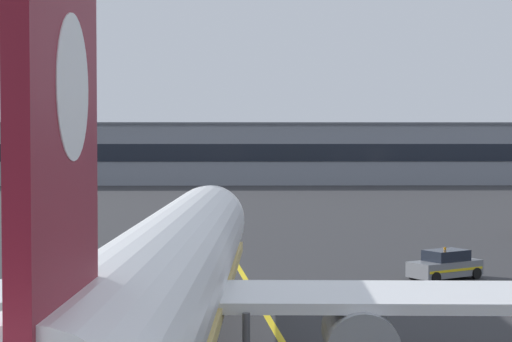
# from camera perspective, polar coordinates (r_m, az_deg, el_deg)

# --- Properties ---
(taxiway_centreline) EXTENTS (14.50, 179.46, 0.01)m
(taxiway_centreline) POSITION_cam_1_polar(r_m,az_deg,el_deg) (53.58, -0.66, -6.44)
(taxiway_centreline) COLOR yellow
(taxiway_centreline) RESTS_ON ground
(airliner_foreground) EXTENTS (32.17, 41.50, 11.65)m
(airliner_foreground) POSITION_cam_1_polar(r_m,az_deg,el_deg) (31.31, -5.28, -6.36)
(airliner_foreground) COLOR white
(airliner_foreground) RESTS_ON ground
(service_car_third) EXTENTS (4.51, 3.76, 1.79)m
(service_car_third) POSITION_cam_1_polar(r_m,az_deg,el_deg) (54.24, 11.23, -5.56)
(service_car_third) COLOR slate
(service_car_third) RESTS_ON ground
(safety_cone_by_nose_gear) EXTENTS (0.44, 0.44, 0.55)m
(safety_cone_by_nose_gear) POSITION_cam_1_polar(r_m,az_deg,el_deg) (47.90, -2.37, -7.16)
(safety_cone_by_nose_gear) COLOR orange
(safety_cone_by_nose_gear) RESTS_ON ground
(terminal_building) EXTENTS (114.48, 12.40, 10.12)m
(terminal_building) POSITION_cam_1_polar(r_m,az_deg,el_deg) (158.36, -3.54, 1.07)
(terminal_building) COLOR gray
(terminal_building) RESTS_ON ground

